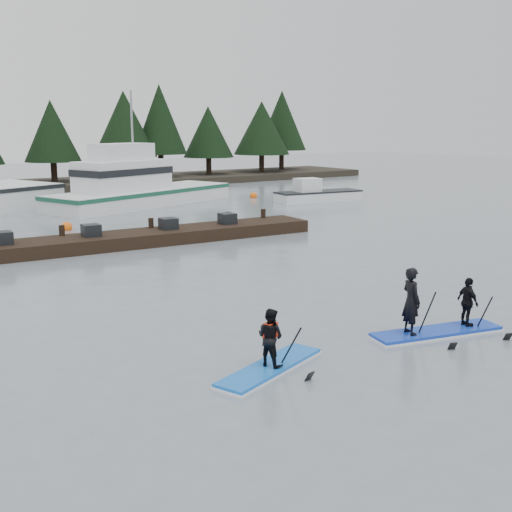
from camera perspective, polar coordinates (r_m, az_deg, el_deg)
ground at (r=15.93m, az=12.51°, el=-7.47°), size 160.00×160.00×0.00m
fishing_boat_medium at (r=42.15m, az=-10.46°, el=5.20°), size 13.78×7.99×8.07m
skiff at (r=43.92m, az=5.58°, el=5.31°), size 6.20×2.58×0.70m
floating_dock at (r=28.31m, az=-10.53°, el=1.55°), size 16.84×3.12×0.56m
buoy_b at (r=33.12m, az=-16.46°, el=2.22°), size 0.53×0.53×0.53m
buoy_c at (r=45.91m, az=-0.22°, el=5.20°), size 0.51×0.51×0.51m
buoy_d at (r=33.92m, az=-2.64°, el=2.90°), size 0.49×0.49×0.49m
paddleboard_solo at (r=13.71m, az=1.28°, el=-8.27°), size 3.08×1.70×1.83m
paddleboard_duo at (r=16.51m, az=15.69°, el=-4.78°), size 3.52×1.69×2.23m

